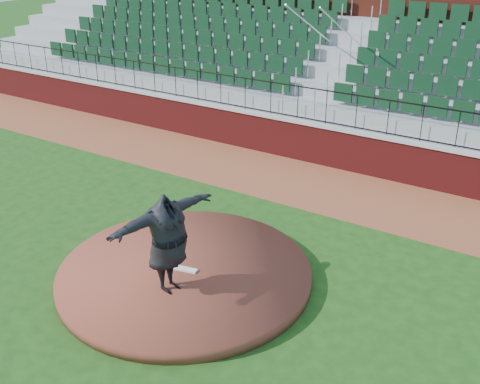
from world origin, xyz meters
name	(u,v)px	position (x,y,z in m)	size (l,w,h in m)	color
ground	(202,273)	(0.00, 0.00, 0.00)	(90.00, 90.00, 0.00)	#1C4714
warning_track	(314,184)	(0.00, 5.40, 0.01)	(34.00, 3.20, 0.01)	brown
field_wall	(338,148)	(0.00, 7.00, 0.60)	(34.00, 0.35, 1.20)	maroon
wall_cap	(340,128)	(0.00, 7.00, 1.25)	(34.00, 0.45, 0.10)	#B7B7B7
wall_railing	(341,110)	(0.00, 7.00, 1.80)	(34.00, 0.05, 1.00)	black
seating_stands	(376,74)	(0.00, 9.72, 2.30)	(34.00, 5.10, 4.60)	gray
concourse_wall	(405,47)	(0.00, 12.52, 2.75)	(34.00, 0.50, 5.50)	maroon
pitchers_mound	(185,273)	(-0.16, -0.37, 0.12)	(5.23, 5.23, 0.25)	brown
pitching_rubber	(183,269)	(-0.15, -0.42, 0.27)	(0.59, 0.15, 0.04)	white
pitcher	(168,244)	(0.06, -1.11, 1.27)	(2.50, 0.68, 2.04)	black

